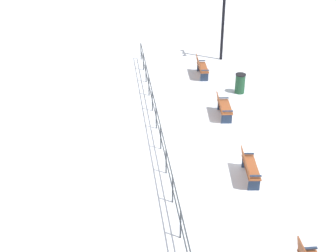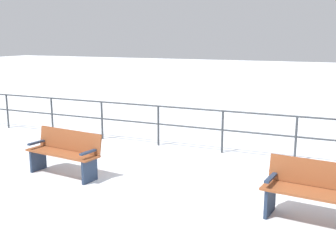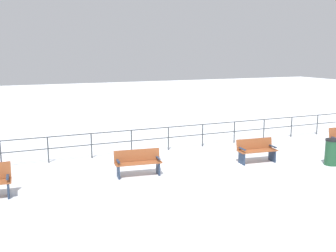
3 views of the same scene
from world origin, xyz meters
The scene contains 4 objects.
ground_plane centered at (0.00, 0.00, 0.00)m, with size 80.00×80.00×0.00m, color white.
bench_second centered at (-0.22, -2.29, 0.47)m, with size 0.66×1.60×0.86m.
bench_third centered at (0.00, 2.30, 0.46)m, with size 0.70×1.52×0.87m.
waterfront_railing centered at (-2.98, 0.00, 0.67)m, with size 0.05×19.51×1.00m.
Camera 2 is at (6.00, 2.69, 2.63)m, focal length 44.73 mm.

